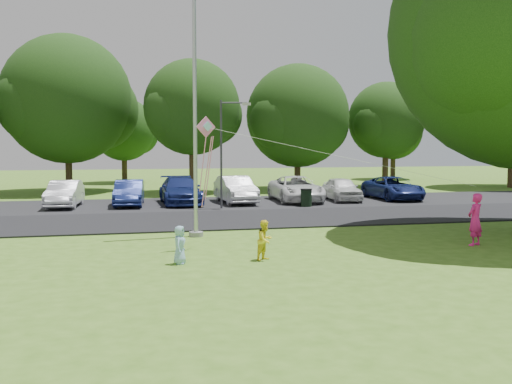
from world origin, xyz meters
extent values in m
plane|color=#406E1C|center=(0.00, 0.00, 0.00)|extent=(120.00, 120.00, 0.00)
cube|color=black|center=(0.00, 9.00, 0.03)|extent=(60.00, 6.00, 0.06)
cube|color=black|center=(0.00, 15.50, 0.03)|extent=(42.00, 7.00, 0.06)
cylinder|color=#B7BABF|center=(-3.50, 5.00, 5.00)|extent=(0.14, 0.14, 10.00)
cylinder|color=gray|center=(-3.50, 5.00, 0.08)|extent=(0.50, 0.50, 0.16)
cylinder|color=#3F3F44|center=(-1.30, 12.92, 2.67)|extent=(0.11, 0.11, 5.34)
cylinder|color=#3F3F44|center=(-0.70, 12.76, 5.21)|extent=(1.22, 0.39, 0.07)
cube|color=silver|center=(-0.09, 12.60, 5.15)|extent=(0.44, 0.29, 0.12)
cylinder|color=black|center=(3.04, 12.81, 0.45)|extent=(0.56, 0.56, 0.90)
cylinder|color=black|center=(3.04, 12.81, 0.93)|extent=(0.60, 0.60, 0.05)
sphere|color=black|center=(6.08, 1.65, 6.76)|extent=(5.97, 5.97, 5.97)
sphere|color=black|center=(5.77, 1.89, 6.37)|extent=(5.18, 5.18, 5.18)
cylinder|color=#332316|center=(-9.60, 25.24, 1.60)|extent=(0.44, 0.44, 3.19)
sphere|color=black|center=(-9.60, 25.24, 6.17)|extent=(8.50, 8.50, 8.50)
sphere|color=black|center=(-7.68, 26.09, 5.53)|extent=(5.53, 5.53, 5.53)
sphere|color=black|center=(-11.30, 24.17, 5.74)|extent=(5.10, 5.10, 5.10)
cylinder|color=#332316|center=(-1.58, 22.90, 1.71)|extent=(0.44, 0.44, 3.43)
sphere|color=black|center=(-1.58, 22.90, 5.62)|extent=(6.27, 6.27, 6.27)
sphere|color=black|center=(-0.17, 23.53, 5.15)|extent=(4.07, 4.07, 4.07)
sphere|color=black|center=(-2.84, 22.12, 5.31)|extent=(3.76, 3.76, 3.76)
cylinder|color=#332316|center=(6.03, 24.17, 1.33)|extent=(0.44, 0.44, 2.66)
sphere|color=black|center=(6.03, 24.17, 5.20)|extent=(7.27, 7.27, 7.27)
sphere|color=black|center=(7.66, 24.89, 4.66)|extent=(4.72, 4.72, 4.72)
sphere|color=black|center=(4.57, 23.26, 4.84)|extent=(4.36, 4.36, 4.36)
cylinder|color=#332316|center=(13.12, 24.89, 1.51)|extent=(0.44, 0.44, 3.02)
sphere|color=black|center=(13.12, 24.89, 5.00)|extent=(5.67, 5.67, 5.67)
sphere|color=black|center=(14.39, 25.46, 4.58)|extent=(3.68, 3.68, 3.68)
sphere|color=black|center=(11.98, 24.18, 4.72)|extent=(3.40, 3.40, 3.40)
cylinder|color=#332316|center=(21.92, 22.25, 1.71)|extent=(0.44, 0.44, 3.42)
sphere|color=black|center=(20.17, 21.15, 6.06)|extent=(5.26, 5.26, 5.26)
cylinder|color=#332316|center=(-6.00, 34.00, 1.30)|extent=(0.44, 0.44, 2.60)
sphere|color=black|center=(-6.00, 34.00, 4.42)|extent=(5.20, 5.20, 5.20)
sphere|color=black|center=(-4.83, 34.52, 4.03)|extent=(3.38, 3.38, 3.38)
sphere|color=black|center=(-7.04, 33.35, 4.16)|extent=(3.12, 3.12, 3.12)
cylinder|color=#332316|center=(18.00, 33.50, 1.30)|extent=(0.44, 0.44, 2.60)
sphere|color=black|center=(18.00, 33.50, 4.42)|extent=(5.20, 5.20, 5.20)
sphere|color=black|center=(19.17, 34.02, 4.03)|extent=(3.38, 3.38, 3.38)
sphere|color=black|center=(16.96, 32.85, 4.16)|extent=(3.12, 3.12, 3.12)
imported|color=silver|center=(-8.89, 15.23, 0.72)|extent=(1.69, 4.12, 1.33)
imported|color=navy|center=(-5.72, 15.21, 0.72)|extent=(1.64, 4.07, 1.32)
imported|color=navy|center=(-3.07, 15.47, 0.77)|extent=(2.11, 4.94, 1.42)
imported|color=silver|center=(-0.13, 15.31, 0.78)|extent=(1.79, 4.45, 1.44)
imported|color=silver|center=(3.26, 15.38, 0.75)|extent=(2.48, 5.08, 1.39)
imported|color=silver|center=(5.90, 15.25, 0.71)|extent=(1.84, 3.94, 1.31)
imported|color=navy|center=(9.04, 15.31, 0.70)|extent=(2.24, 4.68, 1.29)
imported|color=#FF2190|center=(4.90, 1.24, 0.83)|extent=(0.72, 0.63, 1.66)
imported|color=yellow|center=(-2.12, 0.51, 0.56)|extent=(0.69, 0.67, 1.12)
imported|color=#8DBED9|center=(-4.47, 0.51, 0.52)|extent=(0.47, 0.58, 1.03)
cube|color=pink|center=(-3.46, 2.52, 3.72)|extent=(0.61, 0.27, 0.64)
cube|color=#8CC6E5|center=(-3.41, 2.49, 3.74)|extent=(0.30, 0.14, 0.31)
cylinder|color=white|center=(0.72, 1.88, 2.81)|extent=(8.37, 1.29, 1.85)
cylinder|color=pink|center=(-3.56, 2.52, 2.62)|extent=(0.21, 0.27, 1.70)
cylinder|color=pink|center=(-3.36, 2.57, 2.48)|extent=(0.23, 0.44, 1.94)
cylinder|color=pink|center=(-3.46, 2.44, 2.35)|extent=(0.26, 0.65, 2.17)
camera|label=1|loc=(-5.81, -14.65, 3.21)|focal=40.00mm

